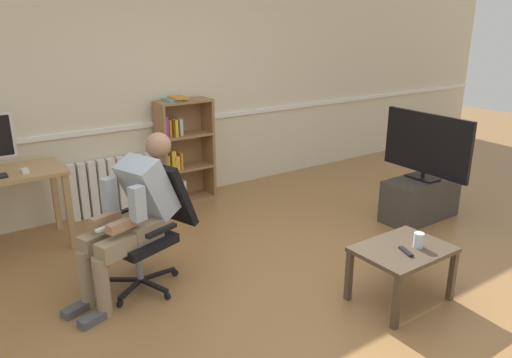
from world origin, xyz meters
The scene contains 12 objects.
ground_plane centered at (0.00, 0.00, 0.00)m, with size 18.00×18.00×0.00m, color olive.
back_wall centered at (0.00, 2.65, 1.35)m, with size 12.00×0.13×2.70m.
computer_mouse centered at (-1.52, 2.03, 0.77)m, with size 0.06×0.10×0.03m, color white.
bookshelf centered at (0.21, 2.44, 0.59)m, with size 0.64×0.29×1.23m.
radiator centered at (-0.59, 2.54, 0.31)m, with size 0.92×0.08×0.62m.
office_chair centered at (-0.83, 0.90, 0.52)m, with size 0.81×0.67×0.97m.
person_seated centered at (-1.00, 0.84, 0.65)m, with size 1.01×0.61×1.21m.
tv_stand centered at (2.03, 0.48, 0.23)m, with size 0.86×0.39×0.45m.
tv_screen centered at (2.03, 0.48, 0.81)m, with size 0.21×1.04×0.69m.
coffee_table centered at (0.57, -0.45, 0.37)m, with size 0.70×0.51×0.44m.
drinking_glass centered at (0.67, -0.51, 0.49)m, with size 0.07×0.07×0.11m, color silver.
spare_remote centered at (0.52, -0.51, 0.45)m, with size 0.04×0.15×0.02m, color black.
Camera 1 is at (-2.18, -2.48, 2.04)m, focal length 33.93 mm.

